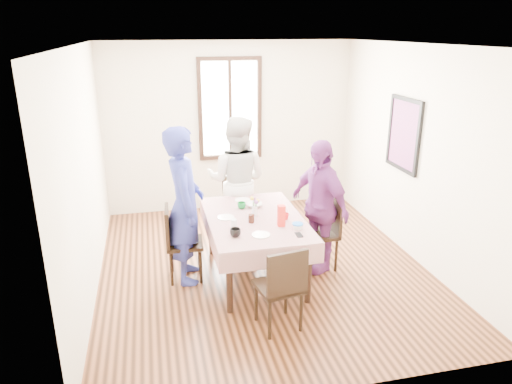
{
  "coord_description": "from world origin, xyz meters",
  "views": [
    {
      "loc": [
        -1.27,
        -5.22,
        2.87
      ],
      "look_at": [
        -0.14,
        -0.25,
        1.1
      ],
      "focal_mm": 33.21,
      "sensor_mm": 36.0,
      "label": 1
    }
  ],
  "objects_px": {
    "dining_table": "(255,248)",
    "person_far": "(238,181)",
    "chair_left": "(185,243)",
    "chair_right": "(319,234)",
    "person_right": "(318,206)",
    "person_left": "(185,206)",
    "chair_far": "(238,210)",
    "chair_near": "(279,286)"
  },
  "relations": [
    {
      "from": "chair_left",
      "to": "chair_far",
      "type": "distance_m",
      "value": 1.23
    },
    {
      "from": "chair_left",
      "to": "person_right",
      "type": "xyz_separation_m",
      "value": [
        1.62,
        -0.1,
        0.37
      ]
    },
    {
      "from": "dining_table",
      "to": "person_right",
      "type": "distance_m",
      "value": 0.92
    },
    {
      "from": "dining_table",
      "to": "person_far",
      "type": "distance_m",
      "value": 1.16
    },
    {
      "from": "chair_left",
      "to": "person_far",
      "type": "relative_size",
      "value": 0.51
    },
    {
      "from": "dining_table",
      "to": "chair_left",
      "type": "bearing_deg",
      "value": 170.06
    },
    {
      "from": "dining_table",
      "to": "person_right",
      "type": "xyz_separation_m",
      "value": [
        0.8,
        0.05,
        0.45
      ]
    },
    {
      "from": "chair_right",
      "to": "chair_far",
      "type": "xyz_separation_m",
      "value": [
        -0.82,
        1.01,
        0.0
      ]
    },
    {
      "from": "chair_far",
      "to": "person_far",
      "type": "bearing_deg",
      "value": 95.57
    },
    {
      "from": "dining_table",
      "to": "person_left",
      "type": "bearing_deg",
      "value": 169.79
    },
    {
      "from": "chair_near",
      "to": "person_far",
      "type": "distance_m",
      "value": 2.14
    },
    {
      "from": "dining_table",
      "to": "chair_near",
      "type": "distance_m",
      "value": 1.06
    },
    {
      "from": "chair_right",
      "to": "chair_near",
      "type": "xyz_separation_m",
      "value": [
        -0.82,
        -1.11,
        0.0
      ]
    },
    {
      "from": "chair_left",
      "to": "person_right",
      "type": "relative_size",
      "value": 0.55
    },
    {
      "from": "chair_right",
      "to": "person_right",
      "type": "relative_size",
      "value": 0.55
    },
    {
      "from": "person_right",
      "to": "chair_right",
      "type": "bearing_deg",
      "value": 69.28
    },
    {
      "from": "chair_right",
      "to": "person_right",
      "type": "bearing_deg",
      "value": 87.18
    },
    {
      "from": "dining_table",
      "to": "chair_far",
      "type": "relative_size",
      "value": 1.69
    },
    {
      "from": "chair_far",
      "to": "chair_left",
      "type": "bearing_deg",
      "value": 53.56
    },
    {
      "from": "dining_table",
      "to": "person_right",
      "type": "height_order",
      "value": "person_right"
    },
    {
      "from": "chair_right",
      "to": "person_left",
      "type": "relative_size",
      "value": 0.49
    },
    {
      "from": "chair_right",
      "to": "chair_near",
      "type": "distance_m",
      "value": 1.38
    },
    {
      "from": "person_right",
      "to": "chair_left",
      "type": "bearing_deg",
      "value": -114.1
    },
    {
      "from": "chair_left",
      "to": "person_left",
      "type": "relative_size",
      "value": 0.49
    },
    {
      "from": "chair_right",
      "to": "chair_near",
      "type": "height_order",
      "value": "same"
    },
    {
      "from": "dining_table",
      "to": "person_far",
      "type": "xyz_separation_m",
      "value": [
        -0.0,
        1.04,
        0.51
      ]
    },
    {
      "from": "chair_far",
      "to": "chair_near",
      "type": "xyz_separation_m",
      "value": [
        0.0,
        -2.12,
        0.0
      ]
    },
    {
      "from": "chair_far",
      "to": "person_right",
      "type": "xyz_separation_m",
      "value": [
        0.8,
        -1.01,
        0.37
      ]
    },
    {
      "from": "chair_far",
      "to": "person_far",
      "type": "distance_m",
      "value": 0.43
    },
    {
      "from": "chair_left",
      "to": "person_left",
      "type": "distance_m",
      "value": 0.48
    },
    {
      "from": "chair_far",
      "to": "person_right",
      "type": "distance_m",
      "value": 1.34
    },
    {
      "from": "chair_left",
      "to": "dining_table",
      "type": "bearing_deg",
      "value": 83.47
    },
    {
      "from": "person_far",
      "to": "person_right",
      "type": "relative_size",
      "value": 1.08
    },
    {
      "from": "chair_left",
      "to": "chair_far",
      "type": "xyz_separation_m",
      "value": [
        0.82,
        0.91,
        0.0
      ]
    },
    {
      "from": "person_right",
      "to": "person_far",
      "type": "bearing_deg",
      "value": -161.75
    },
    {
      "from": "dining_table",
      "to": "person_far",
      "type": "height_order",
      "value": "person_far"
    },
    {
      "from": "chair_right",
      "to": "person_left",
      "type": "xyz_separation_m",
      "value": [
        -1.62,
        0.1,
        0.47
      ]
    },
    {
      "from": "chair_near",
      "to": "chair_left",
      "type": "bearing_deg",
      "value": 114.65
    },
    {
      "from": "chair_right",
      "to": "person_left",
      "type": "distance_m",
      "value": 1.7
    },
    {
      "from": "chair_left",
      "to": "person_right",
      "type": "height_order",
      "value": "person_right"
    },
    {
      "from": "chair_right",
      "to": "person_far",
      "type": "xyz_separation_m",
      "value": [
        -0.82,
        0.99,
        0.43
      ]
    },
    {
      "from": "chair_left",
      "to": "chair_right",
      "type": "distance_m",
      "value": 1.65
    }
  ]
}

